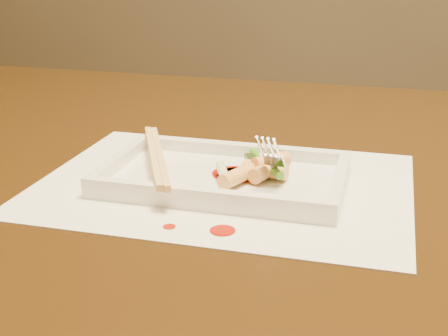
% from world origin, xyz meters
% --- Properties ---
extents(table, '(1.40, 0.90, 0.75)m').
position_xyz_m(table, '(0.00, 0.00, 0.65)').
color(table, black).
rests_on(table, ground).
extents(placemat, '(0.40, 0.30, 0.00)m').
position_xyz_m(placemat, '(-0.02, -0.09, 0.75)').
color(placemat, white).
rests_on(placemat, table).
extents(sauce_splatter_a, '(0.02, 0.02, 0.00)m').
position_xyz_m(sauce_splatter_a, '(0.01, -0.21, 0.75)').
color(sauce_splatter_a, '#9D1204').
rests_on(sauce_splatter_a, placemat).
extents(sauce_splatter_b, '(0.01, 0.01, 0.00)m').
position_xyz_m(sauce_splatter_b, '(-0.04, -0.21, 0.75)').
color(sauce_splatter_b, '#9D1204').
rests_on(sauce_splatter_b, placemat).
extents(plate_base, '(0.26, 0.16, 0.01)m').
position_xyz_m(plate_base, '(-0.02, -0.09, 0.76)').
color(plate_base, white).
rests_on(plate_base, placemat).
extents(plate_rim_far, '(0.26, 0.01, 0.01)m').
position_xyz_m(plate_rim_far, '(-0.02, -0.02, 0.77)').
color(plate_rim_far, white).
rests_on(plate_rim_far, plate_base).
extents(plate_rim_near, '(0.26, 0.01, 0.01)m').
position_xyz_m(plate_rim_near, '(-0.02, -0.17, 0.77)').
color(plate_rim_near, white).
rests_on(plate_rim_near, plate_base).
extents(plate_rim_left, '(0.01, 0.14, 0.01)m').
position_xyz_m(plate_rim_left, '(-0.14, -0.09, 0.77)').
color(plate_rim_left, white).
rests_on(plate_rim_left, plate_base).
extents(plate_rim_right, '(0.01, 0.14, 0.01)m').
position_xyz_m(plate_rim_right, '(0.10, -0.09, 0.77)').
color(plate_rim_right, white).
rests_on(plate_rim_right, plate_base).
extents(veg_piece, '(0.05, 0.04, 0.01)m').
position_xyz_m(veg_piece, '(0.02, -0.05, 0.77)').
color(veg_piece, black).
rests_on(veg_piece, plate_base).
extents(scallion_white, '(0.02, 0.04, 0.01)m').
position_xyz_m(scallion_white, '(-0.02, -0.11, 0.77)').
color(scallion_white, '#EAEACC').
rests_on(scallion_white, plate_base).
extents(scallion_green, '(0.05, 0.08, 0.01)m').
position_xyz_m(scallion_green, '(0.02, -0.07, 0.77)').
color(scallion_green, '#3D8E16').
rests_on(scallion_green, plate_base).
extents(chopstick_a, '(0.09, 0.19, 0.01)m').
position_xyz_m(chopstick_a, '(-0.10, -0.09, 0.78)').
color(chopstick_a, tan).
rests_on(chopstick_a, plate_rim_near).
extents(chopstick_b, '(0.09, 0.19, 0.01)m').
position_xyz_m(chopstick_b, '(-0.09, -0.09, 0.78)').
color(chopstick_b, tan).
rests_on(chopstick_b, plate_rim_near).
extents(fork, '(0.09, 0.10, 0.14)m').
position_xyz_m(fork, '(0.05, -0.07, 0.83)').
color(fork, silver).
rests_on(fork, plate_base).
extents(sauce_blob_0, '(0.05, 0.05, 0.00)m').
position_xyz_m(sauce_blob_0, '(-0.00, -0.08, 0.76)').
color(sauce_blob_0, '#9D1204').
rests_on(sauce_blob_0, plate_base).
extents(sauce_blob_1, '(0.05, 0.05, 0.00)m').
position_xyz_m(sauce_blob_1, '(-0.01, -0.08, 0.76)').
color(sauce_blob_1, '#9D1204').
rests_on(sauce_blob_1, plate_base).
extents(rice_cake_0, '(0.03, 0.05, 0.02)m').
position_xyz_m(rice_cake_0, '(0.00, -0.11, 0.77)').
color(rice_cake_0, '#FECB76').
rests_on(rice_cake_0, plate_base).
extents(rice_cake_1, '(0.05, 0.02, 0.02)m').
position_xyz_m(rice_cake_1, '(0.02, -0.09, 0.77)').
color(rice_cake_1, '#FECB76').
rests_on(rice_cake_1, plate_base).
extents(rice_cake_2, '(0.04, 0.04, 0.02)m').
position_xyz_m(rice_cake_2, '(0.03, -0.08, 0.78)').
color(rice_cake_2, '#FECB76').
rests_on(rice_cake_2, plate_base).
extents(rice_cake_3, '(0.03, 0.04, 0.02)m').
position_xyz_m(rice_cake_3, '(0.02, -0.09, 0.77)').
color(rice_cake_3, '#FECB76').
rests_on(rice_cake_3, plate_base).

